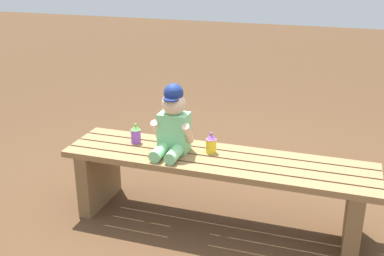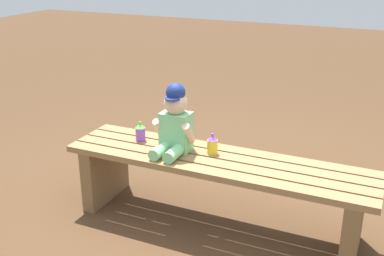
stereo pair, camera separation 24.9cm
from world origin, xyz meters
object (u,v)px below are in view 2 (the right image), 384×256
Objects in this scene: child_figure at (175,122)px; sippy_cup_left at (140,132)px; park_bench at (216,179)px; sippy_cup_right at (212,144)px.

child_figure is 0.29m from sippy_cup_left.
sippy_cup_right is (-0.05, 0.05, 0.19)m from park_bench.
sippy_cup_right is (0.21, 0.06, -0.12)m from child_figure.
sippy_cup_right is at bearing 0.00° from sippy_cup_left.
child_figure is (-0.26, -0.00, 0.31)m from park_bench.
sippy_cup_right is at bearing 132.37° from park_bench.
park_bench is 4.37× the size of child_figure.
park_bench is 0.20m from sippy_cup_right.
sippy_cup_left is 1.00× the size of sippy_cup_right.
sippy_cup_left is at bearing 180.00° from sippy_cup_right.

